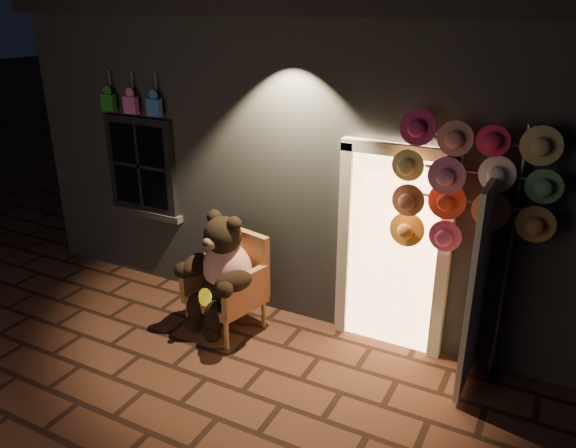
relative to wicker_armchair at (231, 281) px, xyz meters
The scene contains 5 objects.
ground 1.15m from the wicker_armchair, 71.90° to the right, with size 60.00×60.00×0.00m, color #512D1F.
shop_building 3.27m from the wicker_armchair, 84.05° to the left, with size 7.30×5.95×3.51m.
wicker_armchair is the anchor object (origin of this frame).
teddy_bear 0.22m from the wicker_armchair, 98.45° to the right, with size 0.94×0.82×1.32m.
hat_rack 2.72m from the wicker_armchair, ahead, with size 1.42×0.22×2.51m.
Camera 1 is at (2.81, -3.65, 3.45)m, focal length 35.00 mm.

